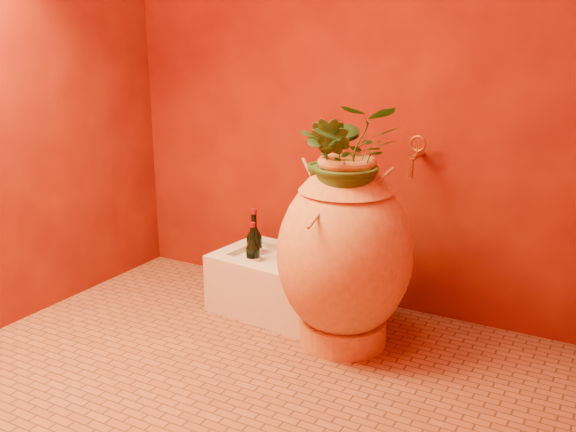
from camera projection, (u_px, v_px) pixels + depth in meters
The scene contains 10 objects.
floor at pixel (238, 380), 2.61m from camera, with size 2.50×2.50×0.00m, color brown.
wall_back at pixel (346, 56), 3.10m from camera, with size 2.50×0.02×2.50m, color #5A0B05.
amphora at pixel (344, 253), 2.82m from camera, with size 0.78×0.78×0.86m.
stone_basin at pixel (279, 285), 3.22m from camera, with size 0.67×0.49×0.29m.
wine_bottle_a at pixel (254, 250), 3.30m from camera, with size 0.08×0.08×0.34m.
wine_bottle_b at pixel (253, 260), 3.20m from camera, with size 0.07×0.07×0.30m.
wine_bottle_c at pixel (287, 258), 3.23m from camera, with size 0.07×0.07×0.30m.
wall_tap at pixel (416, 154), 2.95m from camera, with size 0.08×0.17×0.19m.
plant_main at pixel (351, 158), 2.66m from camera, with size 0.42×0.36×0.46m, color #284F1C.
plant_side at pixel (329, 159), 2.71m from camera, with size 0.20×0.16×0.37m, color #284F1C.
Camera 1 is at (1.31, -1.93, 1.36)m, focal length 40.00 mm.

